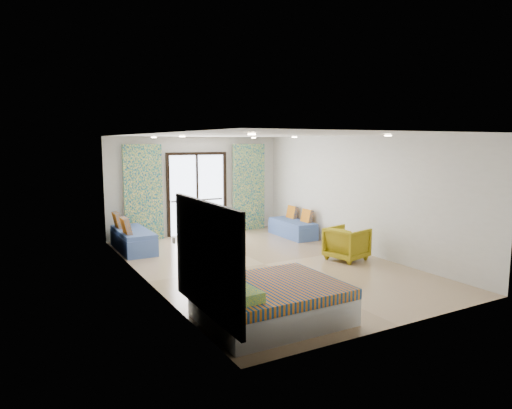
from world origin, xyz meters
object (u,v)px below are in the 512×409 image
armchair (347,242)px  daybed_left (132,239)px  daybed_right (293,228)px  coffee_table (217,232)px  bed (270,302)px

armchair → daybed_left: bearing=37.5°
daybed_right → daybed_left: bearing=174.9°
daybed_left → coffee_table: daybed_left is taller
bed → daybed_left: 5.32m
bed → armchair: 3.88m
daybed_left → armchair: size_ratio=2.27×
daybed_right → armchair: (-0.35, -2.64, 0.15)m
bed → coffee_table: size_ratio=2.93×
daybed_left → daybed_right: size_ratio=1.12×
bed → daybed_right: size_ratio=1.22×
bed → coffee_table: bed is taller
coffee_table → bed: bearing=-105.7°
bed → daybed_right: daybed_right is taller
coffee_table → armchair: 3.26m
bed → daybed_right: bearing=53.1°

